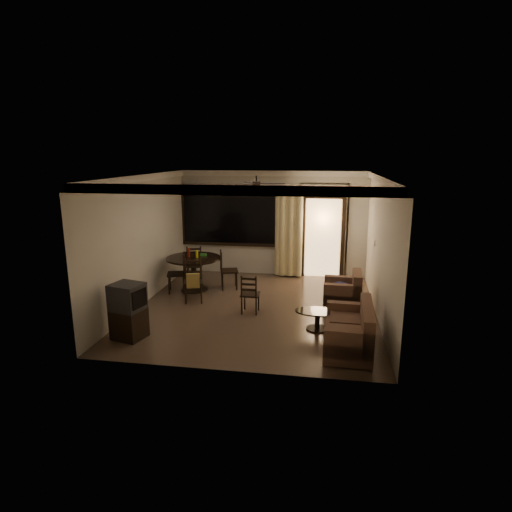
% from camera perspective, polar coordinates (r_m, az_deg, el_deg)
% --- Properties ---
extents(ground, '(5.50, 5.50, 0.00)m').
position_cam_1_polar(ground, '(9.23, 0.04, -6.98)').
color(ground, '#7F6651').
rests_on(ground, ground).
extents(room_shell, '(5.50, 6.70, 5.50)m').
position_cam_1_polar(room_shell, '(10.44, 4.82, 5.74)').
color(room_shell, beige).
rests_on(room_shell, ground).
extents(dining_table, '(1.30, 1.30, 1.03)m').
position_cam_1_polar(dining_table, '(10.38, -8.30, -1.10)').
color(dining_table, black).
rests_on(dining_table, ground).
extents(dining_chair_west, '(0.52, 0.52, 0.95)m').
position_cam_1_polar(dining_chair_west, '(10.37, -10.46, -3.25)').
color(dining_chair_west, black).
rests_on(dining_chair_west, ground).
extents(dining_chair_east, '(0.52, 0.52, 0.95)m').
position_cam_1_polar(dining_chair_east, '(10.49, -3.67, -2.86)').
color(dining_chair_east, black).
rests_on(dining_chair_east, ground).
extents(dining_chair_south, '(0.52, 0.56, 0.95)m').
position_cam_1_polar(dining_chair_south, '(9.65, -8.33, -4.30)').
color(dining_chair_south, black).
rests_on(dining_chair_south, ground).
extents(dining_chair_north, '(0.52, 0.52, 0.95)m').
position_cam_1_polar(dining_chair_north, '(11.23, -8.18, -1.87)').
color(dining_chair_north, black).
rests_on(dining_chair_north, ground).
extents(tv_cabinet, '(0.63, 0.59, 1.01)m').
position_cam_1_polar(tv_cabinet, '(7.98, -16.65, -7.03)').
color(tv_cabinet, black).
rests_on(tv_cabinet, ground).
extents(sofa, '(0.83, 1.47, 0.77)m').
position_cam_1_polar(sofa, '(7.45, 12.62, -9.90)').
color(sofa, '#3F281D').
rests_on(sofa, ground).
extents(armchair, '(0.80, 0.80, 0.78)m').
position_cam_1_polar(armchair, '(9.34, 11.72, -4.91)').
color(armchair, '#3F281D').
rests_on(armchair, ground).
extents(coffee_table, '(0.84, 0.51, 0.37)m').
position_cam_1_polar(coffee_table, '(8.17, 8.20, -8.06)').
color(coffee_table, black).
rests_on(coffee_table, ground).
extents(side_chair, '(0.38, 0.38, 0.84)m').
position_cam_1_polar(side_chair, '(8.91, -0.78, -6.04)').
color(side_chair, black).
rests_on(side_chair, ground).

